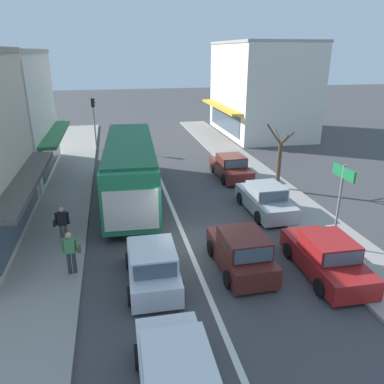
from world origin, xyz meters
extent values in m
plane|color=#3F3F42|center=(0.00, 0.00, 0.00)|extent=(140.00, 140.00, 0.00)
cube|color=silver|center=(0.00, 4.00, 0.00)|extent=(0.20, 28.00, 0.01)
cube|color=gray|center=(-6.80, 6.00, 0.07)|extent=(5.20, 44.00, 0.14)
cube|color=gray|center=(6.20, 6.00, 0.06)|extent=(2.80, 44.00, 0.12)
cube|color=#4C4742|center=(-6.42, 1.80, 2.70)|extent=(1.10, 8.54, 0.20)
cube|color=#425160|center=(-6.84, 1.80, 1.40)|extent=(0.06, 7.43, 1.80)
cube|color=#2D703D|center=(-6.38, 11.32, 2.70)|extent=(1.10, 8.46, 0.20)
cube|color=#425160|center=(-6.80, 11.32, 1.40)|extent=(0.06, 7.36, 1.80)
cube|color=silver|center=(11.50, 20.92, 4.15)|extent=(7.08, 11.29, 8.30)
cube|color=gold|center=(7.51, 20.92, 2.70)|extent=(1.10, 10.39, 0.20)
cube|color=#425160|center=(7.93, 20.92, 1.40)|extent=(0.06, 9.03, 1.80)
cube|color=#A19D92|center=(11.50, 20.92, 8.42)|extent=(7.24, 11.29, 0.24)
cube|color=#237A4C|center=(-1.95, 5.78, 1.76)|extent=(3.09, 10.92, 2.70)
cube|color=#425160|center=(-1.95, 5.78, 2.16)|extent=(3.10, 10.49, 0.90)
cube|color=beige|center=(-2.24, 0.36, 1.56)|extent=(2.25, 0.18, 1.76)
cube|color=#1A5B39|center=(-1.95, 5.78, 3.17)|extent=(2.92, 10.05, 0.12)
cylinder|color=black|center=(-3.01, 9.19, 0.48)|extent=(0.31, 0.97, 0.96)
cylinder|color=black|center=(-0.51, 9.06, 0.48)|extent=(0.31, 0.97, 0.96)
cylinder|color=black|center=(-3.36, 2.88, 0.48)|extent=(0.31, 0.97, 0.96)
cylinder|color=black|center=(-0.86, 2.75, 0.48)|extent=(0.31, 0.97, 0.96)
cube|color=silver|center=(-1.73, -7.38, 0.52)|extent=(1.68, 3.72, 0.76)
cube|color=silver|center=(-1.73, -7.68, 1.22)|extent=(1.54, 1.92, 0.64)
cube|color=#425160|center=(-1.72, -6.71, 1.22)|extent=(1.40, 0.08, 0.54)
cylinder|color=black|center=(-2.54, -6.26, 0.31)|extent=(0.19, 0.62, 0.62)
cylinder|color=black|center=(-0.90, -6.28, 0.31)|extent=(0.19, 0.62, 0.62)
cube|color=silver|center=(-1.74, -2.57, 0.52)|extent=(1.71, 3.73, 0.76)
cube|color=silver|center=(-1.74, -2.87, 1.22)|extent=(1.56, 1.93, 0.64)
cube|color=#425160|center=(-1.72, -1.90, 1.22)|extent=(1.40, 0.09, 0.54)
cube|color=#425160|center=(-1.76, -3.84, 1.22)|extent=(1.37, 0.09, 0.51)
cylinder|color=black|center=(-2.53, -1.44, 0.31)|extent=(0.19, 0.62, 0.62)
cylinder|color=black|center=(-0.89, -1.48, 0.31)|extent=(0.19, 0.62, 0.62)
cylinder|color=black|center=(-2.58, -3.66, 0.31)|extent=(0.19, 0.62, 0.62)
cylinder|color=black|center=(-0.94, -3.70, 0.31)|extent=(0.19, 0.62, 0.62)
cube|color=#561E19|center=(1.58, -2.29, 0.52)|extent=(1.67, 3.71, 0.76)
cube|color=#561E19|center=(1.59, -2.59, 1.22)|extent=(1.54, 1.91, 0.64)
cube|color=#425160|center=(1.58, -1.62, 1.22)|extent=(1.40, 0.07, 0.54)
cube|color=#425160|center=(1.59, -3.56, 1.22)|extent=(1.37, 0.07, 0.51)
cylinder|color=black|center=(0.75, -1.19, 0.31)|extent=(0.18, 0.62, 0.62)
cylinder|color=black|center=(2.39, -1.17, 0.31)|extent=(0.18, 0.62, 0.62)
cylinder|color=black|center=(0.77, -3.41, 0.31)|extent=(0.18, 0.62, 0.62)
cylinder|color=black|center=(2.41, -3.39, 0.31)|extent=(0.18, 0.62, 0.62)
cube|color=maroon|center=(4.51, -3.29, 0.51)|extent=(1.83, 4.25, 0.72)
cube|color=maroon|center=(4.51, -3.39, 1.17)|extent=(1.61, 1.84, 0.60)
cube|color=#425160|center=(4.54, -2.47, 1.17)|extent=(1.44, 0.10, 0.51)
cube|color=#425160|center=(4.49, -4.31, 1.17)|extent=(1.41, 0.10, 0.48)
cylinder|color=black|center=(3.69, -2.01, 0.31)|extent=(0.20, 0.62, 0.62)
cylinder|color=black|center=(5.41, -2.06, 0.31)|extent=(0.20, 0.62, 0.62)
cylinder|color=black|center=(3.62, -4.53, 0.31)|extent=(0.20, 0.62, 0.62)
cylinder|color=black|center=(5.34, -4.57, 0.31)|extent=(0.20, 0.62, 0.62)
cube|color=#9EA3A8|center=(4.53, 2.47, 0.51)|extent=(1.78, 4.22, 0.72)
cube|color=#9EA3A8|center=(4.53, 2.37, 1.17)|extent=(1.58, 1.82, 0.60)
cube|color=#425160|center=(4.52, 3.29, 1.17)|extent=(1.44, 0.08, 0.51)
cube|color=#425160|center=(4.54, 1.45, 1.17)|extent=(1.40, 0.08, 0.48)
cylinder|color=black|center=(3.65, 3.72, 0.31)|extent=(0.19, 0.62, 0.62)
cylinder|color=black|center=(5.37, 3.74, 0.31)|extent=(0.19, 0.62, 0.62)
cylinder|color=black|center=(3.69, 1.20, 0.31)|extent=(0.19, 0.62, 0.62)
cylinder|color=black|center=(5.41, 1.22, 0.31)|extent=(0.19, 0.62, 0.62)
cube|color=#561E19|center=(4.51, 8.13, 0.51)|extent=(1.77, 4.22, 0.72)
cube|color=#561E19|center=(4.51, 8.03, 1.17)|extent=(1.58, 1.82, 0.60)
cube|color=#425160|center=(4.50, 8.95, 1.17)|extent=(1.44, 0.08, 0.51)
cube|color=#425160|center=(4.52, 7.11, 1.17)|extent=(1.40, 0.08, 0.48)
cylinder|color=black|center=(3.64, 9.38, 0.31)|extent=(0.19, 0.62, 0.62)
cylinder|color=black|center=(5.36, 9.40, 0.31)|extent=(0.19, 0.62, 0.62)
cylinder|color=black|center=(3.67, 6.86, 0.31)|extent=(0.19, 0.62, 0.62)
cylinder|color=black|center=(5.39, 6.88, 0.31)|extent=(0.19, 0.62, 0.62)
cylinder|color=gray|center=(-4.14, 17.23, 2.10)|extent=(0.12, 0.12, 4.20)
cube|color=black|center=(-4.14, 17.23, 3.85)|extent=(0.24, 0.24, 0.68)
sphere|color=black|center=(-4.00, 17.23, 4.08)|extent=(0.13, 0.13, 0.13)
sphere|color=black|center=(-4.00, 17.23, 3.86)|extent=(0.13, 0.13, 0.13)
sphere|color=green|center=(-4.00, 17.23, 3.64)|extent=(0.13, 0.13, 0.13)
cylinder|color=gray|center=(5.85, -1.69, 1.80)|extent=(0.10, 0.10, 3.60)
cube|color=#19753D|center=(5.85, -1.71, 3.30)|extent=(0.08, 1.40, 0.44)
cube|color=white|center=(5.89, -1.71, 3.30)|extent=(0.01, 1.10, 0.10)
cylinder|color=brown|center=(6.50, 5.33, 1.36)|extent=(0.24, 0.24, 2.72)
cylinder|color=brown|center=(6.50, 5.75, 3.06)|extent=(0.10, 0.91, 0.75)
cylinder|color=brown|center=(6.88, 5.33, 3.07)|extent=(0.82, 0.10, 0.76)
cylinder|color=brown|center=(6.50, 4.92, 3.06)|extent=(0.10, 0.89, 0.76)
cylinder|color=brown|center=(6.06, 5.33, 3.32)|extent=(0.97, 0.10, 1.25)
cylinder|color=#333338|center=(-4.62, -1.60, 0.56)|extent=(0.14, 0.14, 0.84)
cylinder|color=#333338|center=(-4.44, -1.60, 0.56)|extent=(0.14, 0.14, 0.84)
cube|color=#478951|center=(-4.53, -1.60, 1.26)|extent=(0.36, 0.22, 0.56)
sphere|color=tan|center=(-4.53, -1.60, 1.66)|extent=(0.22, 0.22, 0.22)
cylinder|color=#478951|center=(-4.77, -1.60, 1.26)|extent=(0.09, 0.09, 0.54)
cylinder|color=#478951|center=(-4.29, -1.60, 1.26)|extent=(0.09, 0.09, 0.54)
cube|color=brown|center=(-4.22, -1.58, 1.08)|extent=(0.10, 0.24, 0.22)
cylinder|color=#4C4742|center=(-4.95, 0.82, 0.56)|extent=(0.14, 0.14, 0.84)
cylinder|color=#4C4742|center=(-5.13, 0.82, 0.56)|extent=(0.14, 0.14, 0.84)
cube|color=black|center=(-5.04, 0.82, 1.26)|extent=(0.36, 0.23, 0.56)
sphere|color=tan|center=(-5.04, 0.82, 1.66)|extent=(0.22, 0.22, 0.22)
cylinder|color=black|center=(-4.80, 0.81, 1.26)|extent=(0.09, 0.09, 0.54)
cylinder|color=black|center=(-5.28, 0.82, 1.26)|extent=(0.09, 0.09, 0.54)
cube|color=black|center=(-5.35, 0.80, 1.08)|extent=(0.10, 0.24, 0.22)
camera|label=1|loc=(-2.74, -13.90, 7.68)|focal=35.00mm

